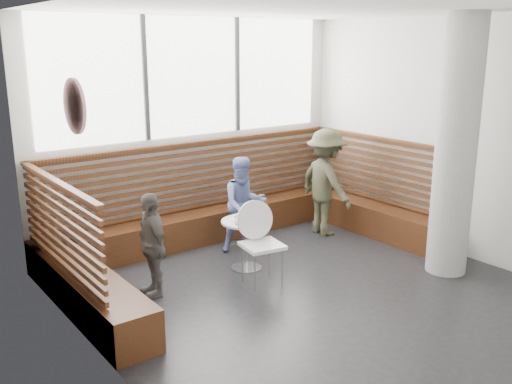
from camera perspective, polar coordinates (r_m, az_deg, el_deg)
room at (r=6.37m, az=5.39°, el=3.41°), size 5.00×5.00×3.20m
booth at (r=8.03m, az=-3.32°, el=-2.97°), size 5.00×2.50×1.44m
concrete_column at (r=7.38m, az=19.37°, el=4.18°), size 0.50×0.50×3.20m
wall_art at (r=5.34m, az=-17.70°, el=8.17°), size 0.03×0.50×0.50m
cafe_table at (r=7.31m, az=-1.00°, el=-4.25°), size 0.63×0.63×0.65m
cafe_chair at (r=6.87m, az=0.24°, el=-4.43°), size 0.48×0.47×1.00m
adult_man at (r=8.63m, az=6.98°, el=0.95°), size 0.69×1.09×1.61m
child_back at (r=7.92m, az=-1.20°, el=-1.23°), size 0.76×0.66×1.33m
child_left at (r=6.63m, az=-10.38°, el=-5.20°), size 0.38×0.75×1.22m
plate_near at (r=7.26m, az=-1.89°, el=-2.79°), size 0.19×0.19×0.01m
plate_far at (r=7.43m, az=-1.44°, el=-2.37°), size 0.20×0.20×0.01m
glass_left at (r=7.09m, az=-1.85°, el=-2.82°), size 0.07×0.07×0.11m
glass_mid at (r=7.22m, az=-0.36°, el=-2.51°), size 0.07×0.07×0.10m
glass_right at (r=7.37m, az=-0.13°, el=-2.16°), size 0.06×0.06×0.10m
menu_card at (r=7.11m, az=0.05°, el=-3.22°), size 0.21×0.15×0.00m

